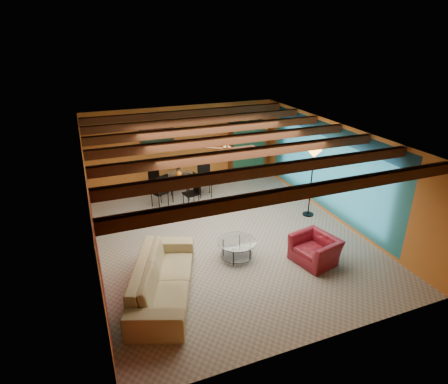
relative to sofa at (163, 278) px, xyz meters
name	(u,v)px	position (x,y,z in m)	size (l,w,h in m)	color
room	(225,148)	(2.09, 1.89, 1.96)	(6.52, 8.01, 2.71)	gray
sofa	(163,278)	(0.00, 0.00, 0.00)	(2.72, 1.06, 0.79)	tan
armchair	(315,249)	(3.53, -0.11, -0.08)	(0.98, 0.86, 0.64)	maroon
coffee_table	(237,250)	(1.89, 0.67, -0.16)	(0.92, 0.92, 0.47)	white
dining_table	(180,183)	(1.56, 4.49, 0.14)	(2.07, 2.07, 1.08)	white
armoire	(245,150)	(4.29, 5.48, 0.61)	(1.15, 0.56, 2.01)	brown
floor_lamp	(311,183)	(4.74, 1.98, 0.60)	(0.41, 0.41, 1.99)	black
ceiling_fan	(227,149)	(2.09, 1.78, 1.96)	(1.50, 1.50, 0.44)	#472614
painting	(157,140)	(1.19, 5.74, 1.25)	(1.05, 0.03, 0.65)	black
potted_plant	(246,115)	(4.29, 5.48, 1.87)	(0.46, 0.40, 0.51)	#26661E
vase	(179,164)	(1.56, 4.49, 0.78)	(0.19, 0.19, 0.19)	orange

